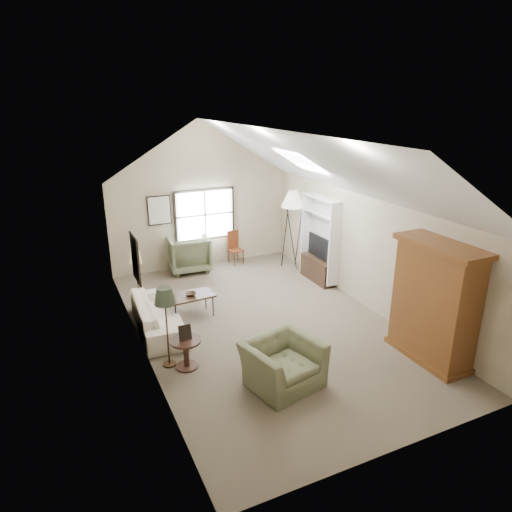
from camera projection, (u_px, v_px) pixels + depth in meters
name	position (u px, v px, depth m)	size (l,w,h in m)	color
room_shell	(265.00, 172.00, 8.53)	(5.01, 8.01, 4.00)	#6A5E4C
window	(205.00, 215.00, 12.54)	(1.72, 0.08, 1.42)	black
skylight	(301.00, 161.00, 9.81)	(0.80, 1.20, 0.52)	white
wall_art	(148.00, 233.00, 9.93)	(1.97, 3.71, 0.88)	black
armoire	(435.00, 303.00, 8.05)	(0.60, 1.50, 2.20)	brown
tv_alcove	(320.00, 238.00, 11.51)	(0.32, 1.30, 2.10)	white
media_console	(318.00, 269.00, 11.79)	(0.34, 1.18, 0.60)	#382316
tv_panel	(319.00, 247.00, 11.58)	(0.05, 0.90, 0.55)	black
sofa	(159.00, 315.00, 9.32)	(2.19, 0.86, 0.64)	silver
armchair_near	(283.00, 364.00, 7.51)	(1.18, 1.03, 0.77)	#656F4D
armchair_far	(188.00, 253.00, 12.40)	(1.06, 1.09, 0.99)	#575F42
coffee_table	(191.00, 306.00, 9.87)	(0.98, 0.55, 0.50)	#362216
bowl	(191.00, 294.00, 9.77)	(0.24, 0.24, 0.06)	#352115
side_table	(186.00, 353.00, 8.00)	(0.55, 0.55, 0.55)	#3A1F17
side_chair	(236.00, 247.00, 12.97)	(0.36, 0.36, 0.93)	maroon
tripod_lamp	(292.00, 229.00, 12.49)	(0.64, 0.64, 2.19)	white
dark_lamp	(167.00, 327.00, 7.91)	(0.37, 0.37, 1.53)	#252C1F
tan_lamp	(137.00, 279.00, 10.16)	(0.27, 0.27, 1.37)	tan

